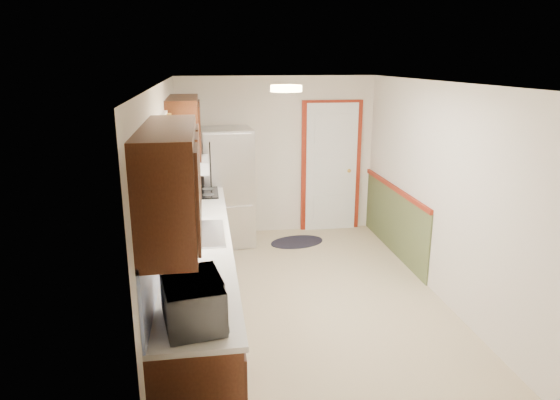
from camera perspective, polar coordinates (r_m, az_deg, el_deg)
name	(u,v)px	position (r m, az deg, el deg)	size (l,w,h in m)	color
room_shell	(311,199)	(5.28, 3.54, 0.08)	(3.20, 5.20, 2.52)	tan
kitchen_run	(194,250)	(5.02, -9.82, -5.68)	(0.63, 4.00, 2.20)	#3A1A0D
back_wall_trim	(344,178)	(7.67, 7.32, 2.53)	(1.12, 2.30, 2.08)	maroon
ceiling_fixture	(286,88)	(4.84, 0.72, 12.63)	(0.30, 0.30, 0.06)	#FFD88C
microwave	(193,297)	(3.37, -9.89, -10.81)	(0.56, 0.31, 0.38)	white
refrigerator	(227,187)	(7.24, -6.02, 1.49)	(0.76, 0.74, 1.70)	#B7B7BC
rug	(297,242)	(7.46, 1.95, -4.81)	(0.81, 0.52, 0.01)	black
cooktop	(199,193)	(6.59, -9.27, 0.81)	(0.50, 0.60, 0.02)	black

